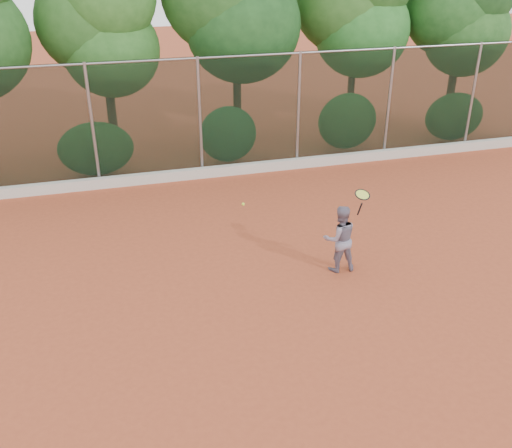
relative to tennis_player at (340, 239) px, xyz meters
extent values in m
plane|color=#A74627|center=(-1.78, -0.84, -0.74)|extent=(80.00, 80.00, 0.00)
cube|color=beige|center=(-1.78, 5.98, -0.59)|extent=(24.00, 0.20, 0.30)
imported|color=slate|center=(0.00, 0.00, 0.00)|extent=(0.75, 0.60, 1.49)
cube|color=black|center=(-1.78, 6.16, 1.01)|extent=(24.00, 0.01, 3.50)
cylinder|color=gray|center=(-1.78, 6.16, 2.71)|extent=(24.00, 0.06, 0.06)
cylinder|color=gray|center=(-4.78, 6.16, 1.01)|extent=(0.09, 0.09, 3.50)
cylinder|color=gray|center=(-1.78, 6.16, 1.01)|extent=(0.09, 0.09, 3.50)
cylinder|color=gray|center=(1.22, 6.16, 1.01)|extent=(0.09, 0.09, 3.50)
cylinder|color=gray|center=(4.22, 6.16, 1.01)|extent=(0.09, 0.09, 3.50)
cylinder|color=gray|center=(7.22, 6.16, 1.01)|extent=(0.09, 0.09, 3.50)
cylinder|color=#3C2417|center=(-4.18, 8.46, 0.46)|extent=(0.28, 0.28, 2.40)
ellipsoid|color=#285E20|center=(-3.98, 8.36, 2.66)|extent=(2.90, 2.40, 2.80)
ellipsoid|color=#23521C|center=(-4.48, 8.66, 3.46)|extent=(3.20, 2.70, 3.10)
cylinder|color=#3C2617|center=(-0.18, 8.16, 0.76)|extent=(0.26, 0.26, 3.00)
ellipsoid|color=#266125|center=(0.02, 8.06, 3.26)|extent=(3.60, 3.00, 3.50)
cylinder|color=#46291A|center=(3.92, 8.36, 0.61)|extent=(0.24, 0.24, 2.70)
ellipsoid|color=#226322|center=(4.12, 8.26, 2.96)|extent=(3.20, 2.70, 3.10)
ellipsoid|color=#26571D|center=(3.62, 8.56, 3.86)|extent=(3.50, 2.90, 3.40)
cylinder|color=#402718|center=(7.62, 7.96, 0.51)|extent=(0.28, 0.28, 2.50)
ellipsoid|color=#36722B|center=(7.82, 7.86, 2.76)|extent=(3.00, 2.50, 2.90)
ellipsoid|color=#2F702A|center=(7.32, 8.16, 3.56)|extent=(3.30, 2.80, 3.20)
ellipsoid|color=#316B28|center=(-4.78, 6.96, 0.11)|extent=(2.20, 1.16, 1.60)
ellipsoid|color=#2B722E|center=(-0.78, 6.96, 0.21)|extent=(1.80, 1.04, 1.76)
ellipsoid|color=#35742C|center=(3.22, 6.96, 0.31)|extent=(2.00, 1.10, 1.84)
ellipsoid|color=#316225|center=(7.22, 6.96, 0.16)|extent=(2.16, 1.12, 1.64)
cylinder|color=black|center=(0.39, -0.02, 0.65)|extent=(0.05, 0.16, 0.32)
torus|color=black|center=(0.39, -0.08, 1.00)|extent=(0.35, 0.34, 0.14)
cylinder|color=#DAE844|center=(0.39, -0.08, 1.00)|extent=(0.30, 0.28, 0.10)
sphere|color=#C6EF36|center=(-1.97, 0.46, 0.84)|extent=(0.06, 0.06, 0.06)
camera|label=1|loc=(-4.54, -9.71, 5.65)|focal=40.00mm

